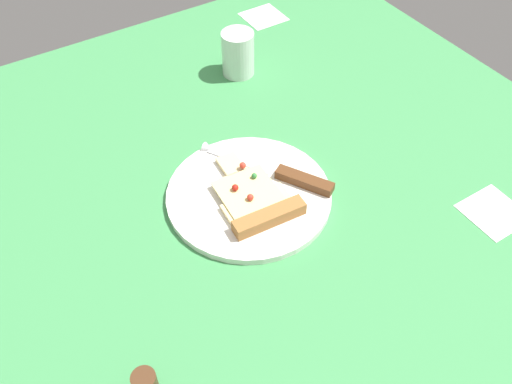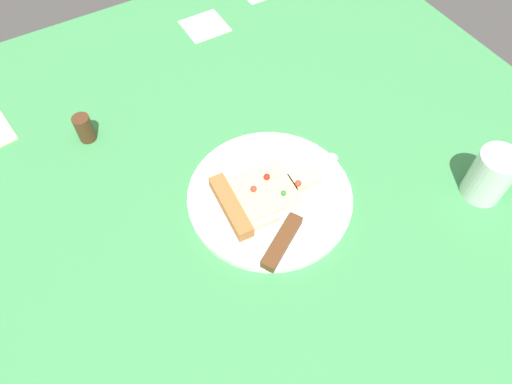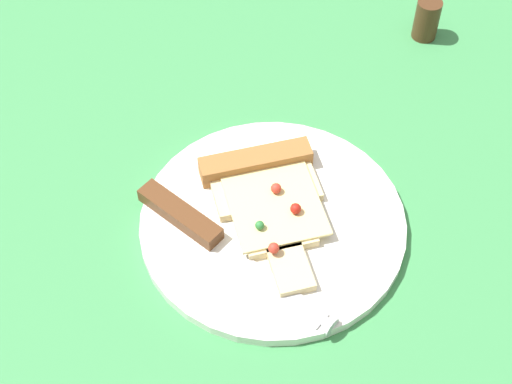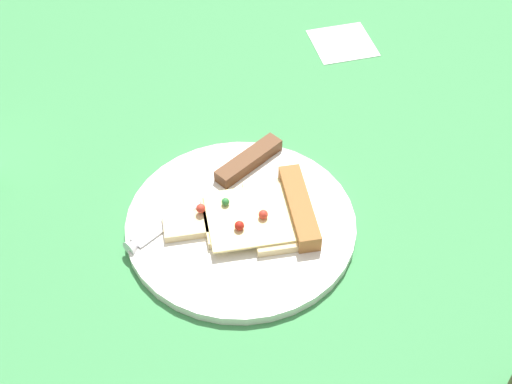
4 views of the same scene
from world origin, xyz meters
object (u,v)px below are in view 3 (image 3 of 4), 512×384
Objects in this scene: pizza_slice at (266,196)px; knife at (215,242)px; plate at (273,223)px; pepper_shaker at (427,19)px.

knife is at bearing 32.80° from pizza_slice.
pizza_slice reaches higher than plate.
pepper_shaker is at bearing -141.30° from pizza_slice.
plate is 1.26× the size of knife.
pizza_slice is 0.83× the size of knife.
knife is 41.34cm from pepper_shaker.
knife is 4.13× the size of pepper_shaker.
knife reaches higher than plate.
plate is 5.19× the size of pepper_shaker.
pizza_slice is at bearing -145.61° from pepper_shaker.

